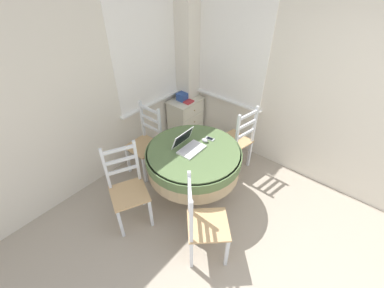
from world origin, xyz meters
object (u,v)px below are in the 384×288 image
at_px(cell_phone, 210,139).
at_px(dining_chair_near_back_window, 146,143).
at_px(round_dining_table, 194,159).
at_px(dining_chair_camera_near, 203,224).
at_px(dining_chair_near_right_window, 237,141).
at_px(corner_cabinet, 186,118).
at_px(laptop, 188,145).
at_px(computer_mouse, 205,140).
at_px(storage_box, 183,96).
at_px(dining_chair_left_flank, 128,189).
at_px(book_on_cabinet, 187,101).

xyz_separation_m(cell_phone, dining_chair_near_back_window, (-0.34, 0.84, -0.28)).
bearing_deg(round_dining_table, dining_chair_camera_near, -133.75).
xyz_separation_m(round_dining_table, dining_chair_near_right_window, (0.82, -0.12, -0.13)).
relative_size(dining_chair_near_back_window, corner_cabinet, 1.50).
distance_m(dining_chair_near_back_window, dining_chair_near_right_window, 1.27).
xyz_separation_m(round_dining_table, laptop, (-0.02, 0.07, 0.19)).
distance_m(computer_mouse, dining_chair_near_back_window, 0.91).
height_order(computer_mouse, dining_chair_near_back_window, dining_chair_near_back_window).
bearing_deg(dining_chair_near_back_window, storage_box, 10.95).
height_order(dining_chair_camera_near, dining_chair_left_flank, same).
distance_m(cell_phone, dining_chair_camera_near, 1.08).
relative_size(dining_chair_near_right_window, storage_box, 5.41).
distance_m(computer_mouse, cell_phone, 0.09).
height_order(dining_chair_near_back_window, storage_box, dining_chair_near_back_window).
distance_m(dining_chair_camera_near, book_on_cabinet, 2.17).
distance_m(corner_cabinet, book_on_cabinet, 0.35).
bearing_deg(laptop, dining_chair_near_back_window, 91.82).
bearing_deg(dining_chair_near_back_window, cell_phone, -68.17).
bearing_deg(laptop, book_on_cabinet, 41.79).
height_order(round_dining_table, dining_chair_left_flank, dining_chair_left_flank).
relative_size(laptop, book_on_cabinet, 1.67).
height_order(round_dining_table, dining_chair_near_right_window, dining_chair_near_right_window).
bearing_deg(storage_box, computer_mouse, -126.56).
xyz_separation_m(round_dining_table, cell_phone, (0.30, -0.02, 0.15)).
bearing_deg(dining_chair_left_flank, dining_chair_near_right_window, -15.90).
relative_size(cell_phone, dining_chair_near_back_window, 0.12).
bearing_deg(laptop, computer_mouse, -16.37).
xyz_separation_m(laptop, computer_mouse, (0.23, -0.07, -0.02)).
bearing_deg(storage_box, dining_chair_near_right_window, -97.73).
height_order(laptop, storage_box, laptop).
height_order(round_dining_table, cell_phone, cell_phone).
height_order(round_dining_table, dining_chair_near_back_window, dining_chair_near_back_window).
bearing_deg(book_on_cabinet, dining_chair_near_right_window, -97.47).
relative_size(cell_phone, dining_chair_left_flank, 0.12).
bearing_deg(dining_chair_near_right_window, dining_chair_near_back_window, 132.31).
xyz_separation_m(computer_mouse, cell_phone, (0.08, -0.01, -0.02)).
height_order(dining_chair_camera_near, corner_cabinet, dining_chair_camera_near).
relative_size(laptop, dining_chair_near_back_window, 0.33).
distance_m(round_dining_table, corner_cabinet, 1.42).
bearing_deg(dining_chair_camera_near, corner_cabinet, 45.48).
distance_m(computer_mouse, storage_box, 1.27).
height_order(laptop, dining_chair_left_flank, dining_chair_left_flank).
height_order(round_dining_table, book_on_cabinet, round_dining_table).
distance_m(laptop, corner_cabinet, 1.44).
relative_size(laptop, dining_chair_near_right_window, 0.33).
bearing_deg(dining_chair_left_flank, computer_mouse, -18.96).
height_order(cell_phone, dining_chair_left_flank, dining_chair_left_flank).
bearing_deg(dining_chair_near_back_window, book_on_cabinet, 6.25).
height_order(cell_phone, corner_cabinet, cell_phone).
distance_m(laptop, computer_mouse, 0.24).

